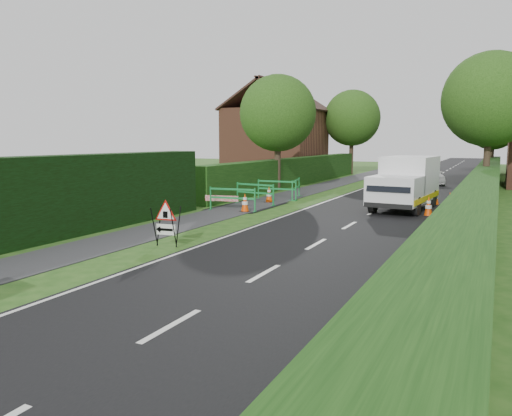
% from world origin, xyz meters
% --- Properties ---
extents(ground, '(120.00, 120.00, 0.00)m').
position_xyz_m(ground, '(0.00, 0.00, 0.00)').
color(ground, '#214A15').
rests_on(ground, ground).
extents(road_surface, '(6.00, 90.00, 0.02)m').
position_xyz_m(road_surface, '(2.50, 35.00, 0.00)').
color(road_surface, black).
rests_on(road_surface, ground).
extents(footpath, '(2.00, 90.00, 0.02)m').
position_xyz_m(footpath, '(-3.00, 35.00, 0.01)').
color(footpath, '#2D2D30').
rests_on(footpath, ground).
extents(hedge_west_far, '(1.00, 24.00, 1.80)m').
position_xyz_m(hedge_west_far, '(-5.00, 22.00, 0.00)').
color(hedge_west_far, '#14380F').
rests_on(hedge_west_far, ground).
extents(hedge_east, '(1.20, 50.00, 1.50)m').
position_xyz_m(hedge_east, '(6.50, 16.00, 0.00)').
color(hedge_east, '#14380F').
rests_on(hedge_east, ground).
extents(house_west, '(7.50, 7.40, 7.88)m').
position_xyz_m(house_west, '(-10.00, 30.00, 2.90)').
color(house_west, brown).
rests_on(house_west, ground).
extents(tree_nw, '(4.40, 4.40, 6.70)m').
position_xyz_m(tree_nw, '(-4.60, 18.00, 4.48)').
color(tree_nw, '#2D2116').
rests_on(tree_nw, ground).
extents(tree_ne, '(5.20, 5.20, 7.79)m').
position_xyz_m(tree_ne, '(6.40, 22.00, 5.17)').
color(tree_ne, '#2D2116').
rests_on(tree_ne, ground).
extents(tree_fw, '(4.80, 4.80, 7.24)m').
position_xyz_m(tree_fw, '(-4.60, 34.00, 4.83)').
color(tree_fw, '#2D2116').
rests_on(tree_fw, ground).
extents(tree_fe, '(4.20, 4.20, 6.33)m').
position_xyz_m(tree_fe, '(6.40, 38.00, 4.22)').
color(tree_fe, '#2D2116').
rests_on(tree_fe, ground).
extents(triangle_sign, '(0.85, 0.85, 1.12)m').
position_xyz_m(triangle_sign, '(-1.18, 2.35, 0.78)').
color(triangle_sign, black).
rests_on(triangle_sign, ground).
extents(works_van, '(2.32, 5.08, 2.25)m').
position_xyz_m(works_van, '(3.52, 13.06, 1.19)').
color(works_van, silver).
rests_on(works_van, ground).
extents(traffic_cone_0, '(0.38, 0.38, 0.79)m').
position_xyz_m(traffic_cone_0, '(4.67, 11.50, 0.39)').
color(traffic_cone_0, black).
rests_on(traffic_cone_0, ground).
extents(traffic_cone_1, '(0.38, 0.38, 0.79)m').
position_xyz_m(traffic_cone_1, '(5.27, 13.52, 0.39)').
color(traffic_cone_1, black).
rests_on(traffic_cone_1, ground).
extents(traffic_cone_2, '(0.38, 0.38, 0.79)m').
position_xyz_m(traffic_cone_2, '(4.51, 15.18, 0.39)').
color(traffic_cone_2, black).
rests_on(traffic_cone_2, ground).
extents(traffic_cone_3, '(0.38, 0.38, 0.79)m').
position_xyz_m(traffic_cone_3, '(-2.31, 9.40, 0.39)').
color(traffic_cone_3, black).
rests_on(traffic_cone_3, ground).
extents(traffic_cone_4, '(0.38, 0.38, 0.79)m').
position_xyz_m(traffic_cone_4, '(-2.71, 12.68, 0.39)').
color(traffic_cone_4, black).
rests_on(traffic_cone_4, ground).
extents(ped_barrier_0, '(2.09, 0.59, 1.00)m').
position_xyz_m(ped_barrier_0, '(-2.92, 9.43, 0.63)').
color(ped_barrier_0, '#178038').
rests_on(ped_barrier_0, ground).
extents(ped_barrier_1, '(2.09, 0.63, 1.00)m').
position_xyz_m(ped_barrier_1, '(-3.01, 11.76, 0.63)').
color(ped_barrier_1, '#178038').
rests_on(ped_barrier_1, ground).
extents(ped_barrier_2, '(2.07, 0.44, 1.00)m').
position_xyz_m(ped_barrier_2, '(-2.83, 13.88, 0.63)').
color(ped_barrier_2, '#178038').
rests_on(ped_barrier_2, ground).
extents(ped_barrier_3, '(0.76, 2.09, 1.00)m').
position_xyz_m(ped_barrier_3, '(-2.18, 14.80, 0.63)').
color(ped_barrier_3, '#178038').
rests_on(ped_barrier_3, ground).
extents(redwhite_plank, '(1.48, 0.35, 0.25)m').
position_xyz_m(redwhite_plank, '(-3.69, 9.86, 0.00)').
color(redwhite_plank, red).
rests_on(redwhite_plank, ground).
extents(hatchback_car, '(2.69, 4.17, 1.32)m').
position_xyz_m(hatchback_car, '(2.82, 26.41, 0.66)').
color(hatchback_car, silver).
rests_on(hatchback_car, ground).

